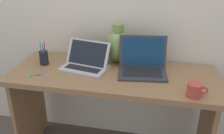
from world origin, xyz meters
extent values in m
cube|color=beige|center=(0.00, 0.32, 1.20)|extent=(4.40, 0.04, 2.40)
cube|color=olive|center=(0.00, 0.00, 0.73)|extent=(1.47, 0.55, 0.04)
cube|color=olive|center=(-0.70, 0.00, 0.36)|extent=(0.03, 0.47, 0.71)
cube|color=olive|center=(0.70, 0.00, 0.36)|extent=(0.03, 0.47, 0.71)
cube|color=#B2B2B7|center=(-0.21, 0.03, 0.76)|extent=(0.37, 0.27, 0.01)
cube|color=black|center=(-0.21, 0.03, 0.77)|extent=(0.28, 0.18, 0.00)
cube|color=#B2B2B7|center=(-0.20, 0.09, 0.85)|extent=(0.34, 0.16, 0.18)
cube|color=black|center=(-0.20, 0.09, 0.85)|extent=(0.30, 0.15, 0.16)
cube|color=#333338|center=(0.21, 0.03, 0.76)|extent=(0.37, 0.28, 0.01)
cube|color=black|center=(0.21, 0.03, 0.77)|extent=(0.29, 0.18, 0.00)
cube|color=#333338|center=(0.20, 0.13, 0.88)|extent=(0.34, 0.09, 0.24)
cube|color=navy|center=(0.20, 0.13, 0.88)|extent=(0.30, 0.08, 0.21)
ellipsoid|color=#75934C|center=(0.00, 0.22, 0.88)|extent=(0.19, 0.19, 0.25)
cylinder|color=#75934C|center=(0.00, 0.22, 1.02)|extent=(0.08, 0.08, 0.06)
cylinder|color=#B23D33|center=(0.54, -0.20, 0.79)|extent=(0.09, 0.09, 0.08)
torus|color=#B23D33|center=(0.60, -0.20, 0.80)|extent=(0.05, 0.01, 0.05)
cylinder|color=black|center=(-0.54, 0.05, 0.80)|extent=(0.07, 0.07, 0.11)
cylinder|color=#D83359|center=(-0.53, 0.06, 0.86)|extent=(0.02, 0.03, 0.16)
cylinder|color=#338CBF|center=(-0.55, 0.04, 0.86)|extent=(0.02, 0.02, 0.16)
cylinder|color=#338CBF|center=(-0.53, 0.04, 0.85)|extent=(0.02, 0.02, 0.14)
cylinder|color=#338CBF|center=(-0.54, 0.06, 0.85)|extent=(0.03, 0.01, 0.13)
cube|color=#B7B7BC|center=(-0.47, -0.13, 0.75)|extent=(0.10, 0.04, 0.00)
cube|color=#B7B7BC|center=(-0.47, -0.14, 0.75)|extent=(0.10, 0.03, 0.00)
torus|color=#4CA566|center=(-0.55, -0.16, 0.75)|extent=(0.03, 0.03, 0.01)
torus|color=#4CA566|center=(-0.55, -0.15, 0.75)|extent=(0.03, 0.03, 0.01)
camera|label=1|loc=(0.33, -1.60, 1.56)|focal=41.00mm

